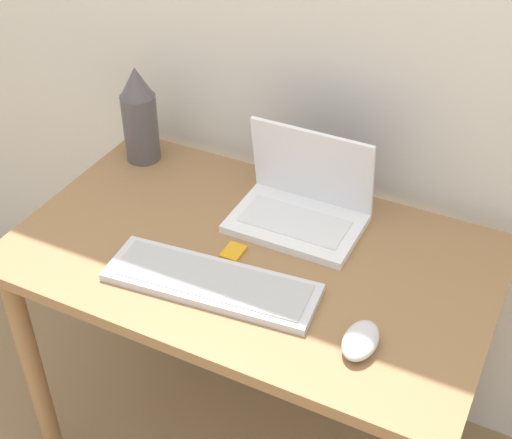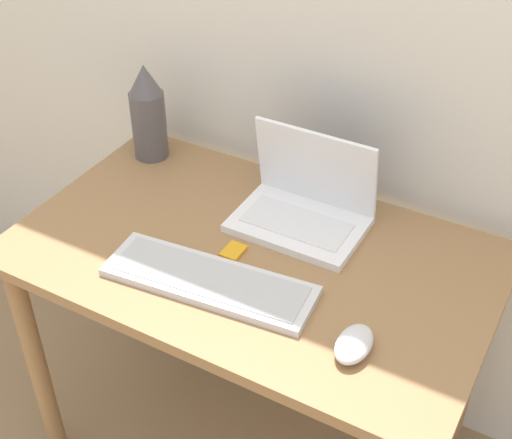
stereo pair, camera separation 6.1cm
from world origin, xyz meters
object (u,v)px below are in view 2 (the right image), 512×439
object	(u,v)px
vase	(148,113)
mp3_player	(233,251)
mouse	(354,344)
laptop	(304,204)
keyboard	(209,281)

from	to	relation	value
vase	mp3_player	distance (m)	0.50
mp3_player	vase	bearing A→B (deg)	148.33
mouse	vase	distance (m)	0.87
laptop	mp3_player	bearing A→B (deg)	-115.04
keyboard	vase	distance (m)	0.57
mouse	mp3_player	bearing A→B (deg)	158.02
laptop	vase	bearing A→B (deg)	172.28
mp3_player	keyboard	bearing A→B (deg)	-85.93
vase	mouse	bearing A→B (deg)	-27.38
mouse	mp3_player	size ratio (longest dim) A/B	1.89
laptop	keyboard	bearing A→B (deg)	-104.55
keyboard	mp3_player	world-z (taller)	keyboard
mouse	vase	world-z (taller)	vase
laptop	mp3_player	distance (m)	0.21
keyboard	mouse	xyz separation A→B (m)	(0.35, -0.03, 0.01)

